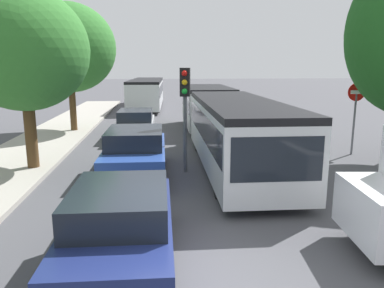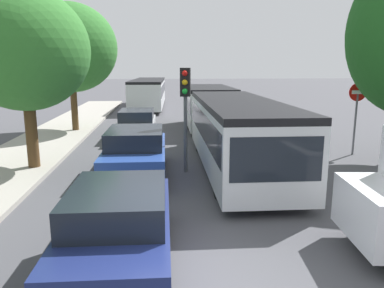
{
  "view_description": "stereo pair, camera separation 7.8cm",
  "coord_description": "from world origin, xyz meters",
  "px_view_note": "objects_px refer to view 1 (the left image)",
  "views": [
    {
      "loc": [
        -0.81,
        -5.37,
        3.45
      ],
      "look_at": [
        0.2,
        5.38,
        1.2
      ],
      "focal_mm": 35.0,
      "sensor_mm": 36.0,
      "label": 1
    },
    {
      "loc": [
        -0.73,
        -5.37,
        3.45
      ],
      "look_at": [
        0.2,
        5.38,
        1.2
      ],
      "focal_mm": 35.0,
      "sensor_mm": 36.0,
      "label": 2
    }
  ],
  "objects_px": {
    "queued_car_silver": "(136,124)",
    "articulated_bus": "(221,116)",
    "tree_left_far": "(69,48)",
    "tree_left_mid": "(23,50)",
    "queued_car_blue": "(136,152)",
    "traffic_light": "(185,96)",
    "queued_car_navy": "(121,225)",
    "no_entry_sign": "(355,107)",
    "city_bus_rear": "(147,91)"
  },
  "relations": [
    {
      "from": "queued_car_silver",
      "to": "articulated_bus",
      "type": "bearing_deg",
      "value": -122.44
    },
    {
      "from": "tree_left_far",
      "to": "articulated_bus",
      "type": "bearing_deg",
      "value": -32.07
    },
    {
      "from": "queued_car_silver",
      "to": "tree_left_mid",
      "type": "xyz_separation_m",
      "value": [
        -3.13,
        -5.48,
        3.24
      ]
    },
    {
      "from": "queued_car_silver",
      "to": "tree_left_far",
      "type": "distance_m",
      "value": 5.34
    },
    {
      "from": "articulated_bus",
      "to": "queued_car_silver",
      "type": "bearing_deg",
      "value": -122.59
    },
    {
      "from": "queued_car_blue",
      "to": "traffic_light",
      "type": "height_order",
      "value": "traffic_light"
    },
    {
      "from": "articulated_bus",
      "to": "queued_car_navy",
      "type": "distance_m",
      "value": 10.02
    },
    {
      "from": "articulated_bus",
      "to": "traffic_light",
      "type": "relative_size",
      "value": 4.66
    },
    {
      "from": "queued_car_blue",
      "to": "queued_car_silver",
      "type": "distance_m",
      "value": 6.31
    },
    {
      "from": "articulated_bus",
      "to": "no_entry_sign",
      "type": "distance_m",
      "value": 5.31
    },
    {
      "from": "city_bus_rear",
      "to": "queued_car_silver",
      "type": "bearing_deg",
      "value": -178.63
    },
    {
      "from": "traffic_light",
      "to": "no_entry_sign",
      "type": "relative_size",
      "value": 1.21
    },
    {
      "from": "queued_car_navy",
      "to": "articulated_bus",
      "type": "bearing_deg",
      "value": -18.86
    },
    {
      "from": "queued_car_navy",
      "to": "traffic_light",
      "type": "relative_size",
      "value": 1.22
    },
    {
      "from": "tree_left_mid",
      "to": "queued_car_navy",
      "type": "bearing_deg",
      "value": -61.34
    },
    {
      "from": "queued_car_blue",
      "to": "tree_left_far",
      "type": "bearing_deg",
      "value": 24.73
    },
    {
      "from": "articulated_bus",
      "to": "no_entry_sign",
      "type": "relative_size",
      "value": 5.62
    },
    {
      "from": "no_entry_sign",
      "to": "tree_left_far",
      "type": "xyz_separation_m",
      "value": [
        -12.08,
        6.16,
        2.48
      ]
    },
    {
      "from": "queued_car_silver",
      "to": "no_entry_sign",
      "type": "xyz_separation_m",
      "value": [
        8.73,
        -4.17,
        1.17
      ]
    },
    {
      "from": "traffic_light",
      "to": "tree_left_mid",
      "type": "distance_m",
      "value": 5.3
    },
    {
      "from": "city_bus_rear",
      "to": "no_entry_sign",
      "type": "relative_size",
      "value": 3.94
    },
    {
      "from": "queued_car_navy",
      "to": "no_entry_sign",
      "type": "bearing_deg",
      "value": -46.53
    },
    {
      "from": "queued_car_silver",
      "to": "queued_car_blue",
      "type": "bearing_deg",
      "value": -176.24
    },
    {
      "from": "traffic_light",
      "to": "tree_left_far",
      "type": "distance_m",
      "value": 9.81
    },
    {
      "from": "articulated_bus",
      "to": "queued_car_blue",
      "type": "bearing_deg",
      "value": -40.85
    },
    {
      "from": "tree_left_mid",
      "to": "city_bus_rear",
      "type": "bearing_deg",
      "value": 80.2
    },
    {
      "from": "tree_left_mid",
      "to": "articulated_bus",
      "type": "bearing_deg",
      "value": 23.8
    },
    {
      "from": "queued_car_blue",
      "to": "tree_left_far",
      "type": "distance_m",
      "value": 9.76
    },
    {
      "from": "queued_car_navy",
      "to": "queued_car_silver",
      "type": "relative_size",
      "value": 1.02
    },
    {
      "from": "queued_car_silver",
      "to": "traffic_light",
      "type": "distance_m",
      "value": 6.61
    },
    {
      "from": "no_entry_sign",
      "to": "tree_left_mid",
      "type": "xyz_separation_m",
      "value": [
        -11.86,
        -1.31,
        2.07
      ]
    },
    {
      "from": "no_entry_sign",
      "to": "city_bus_rear",
      "type": "bearing_deg",
      "value": -154.66
    },
    {
      "from": "no_entry_sign",
      "to": "traffic_light",
      "type": "bearing_deg",
      "value": -74.44
    },
    {
      "from": "city_bus_rear",
      "to": "no_entry_sign",
      "type": "distance_m",
      "value": 19.92
    },
    {
      "from": "articulated_bus",
      "to": "no_entry_sign",
      "type": "height_order",
      "value": "no_entry_sign"
    },
    {
      "from": "articulated_bus",
      "to": "tree_left_mid",
      "type": "height_order",
      "value": "tree_left_mid"
    },
    {
      "from": "traffic_light",
      "to": "articulated_bus",
      "type": "bearing_deg",
      "value": 164.11
    },
    {
      "from": "tree_left_mid",
      "to": "tree_left_far",
      "type": "height_order",
      "value": "tree_left_far"
    },
    {
      "from": "city_bus_rear",
      "to": "tree_left_mid",
      "type": "relative_size",
      "value": 1.88
    },
    {
      "from": "queued_car_blue",
      "to": "tree_left_mid",
      "type": "relative_size",
      "value": 0.75
    },
    {
      "from": "queued_car_blue",
      "to": "no_entry_sign",
      "type": "relative_size",
      "value": 1.56
    },
    {
      "from": "articulated_bus",
      "to": "tree_left_far",
      "type": "height_order",
      "value": "tree_left_far"
    },
    {
      "from": "articulated_bus",
      "to": "city_bus_rear",
      "type": "xyz_separation_m",
      "value": [
        -3.53,
        16.28,
        0.02
      ]
    },
    {
      "from": "queued_car_blue",
      "to": "articulated_bus",
      "type": "bearing_deg",
      "value": -40.71
    },
    {
      "from": "articulated_bus",
      "to": "traffic_light",
      "type": "xyz_separation_m",
      "value": [
        -1.8,
        -3.61,
        1.14
      ]
    },
    {
      "from": "tree_left_mid",
      "to": "tree_left_far",
      "type": "relative_size",
      "value": 0.89
    },
    {
      "from": "tree_left_mid",
      "to": "tree_left_far",
      "type": "distance_m",
      "value": 7.48
    },
    {
      "from": "no_entry_sign",
      "to": "tree_left_mid",
      "type": "height_order",
      "value": "tree_left_mid"
    },
    {
      "from": "city_bus_rear",
      "to": "tree_left_mid",
      "type": "bearing_deg",
      "value": 172.43
    },
    {
      "from": "queued_car_navy",
      "to": "queued_car_silver",
      "type": "height_order",
      "value": "queued_car_navy"
    }
  ]
}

